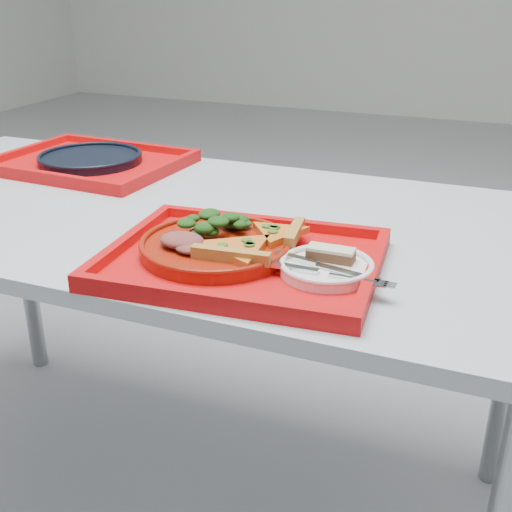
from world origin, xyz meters
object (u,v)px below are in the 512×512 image
object	(u,v)px
dinner_plate	(216,248)
tray_main	(243,263)
tray_far	(91,165)
navy_plate	(90,159)
dessert_bar	(331,254)

from	to	relation	value
dinner_plate	tray_main	bearing A→B (deg)	-10.30
tray_far	dinner_plate	xyz separation A→B (m)	(0.55, -0.41, 0.02)
navy_plate	dessert_bar	world-z (taller)	dessert_bar
tray_far	navy_plate	distance (m)	0.01
tray_far	dinner_plate	distance (m)	0.69
tray_main	dessert_bar	distance (m)	0.15
dinner_plate	navy_plate	bearing A→B (deg)	143.28
tray_main	dinner_plate	xyz separation A→B (m)	(-0.05, 0.01, 0.02)
navy_plate	tray_far	bearing A→B (deg)	0.00
tray_far	navy_plate	size ratio (longest dim) A/B	1.73
tray_main	tray_far	distance (m)	0.74
tray_main	tray_far	size ratio (longest dim) A/B	1.00
tray_far	dinner_plate	size ratio (longest dim) A/B	1.73
tray_far	dessert_bar	xyz separation A→B (m)	(0.75, -0.40, 0.03)
dessert_bar	tray_far	bearing A→B (deg)	151.82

